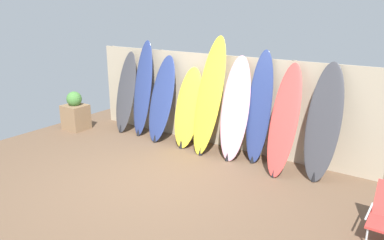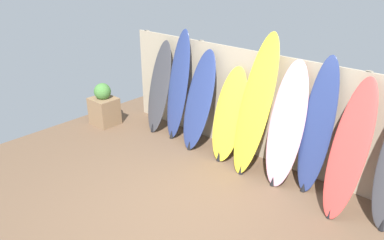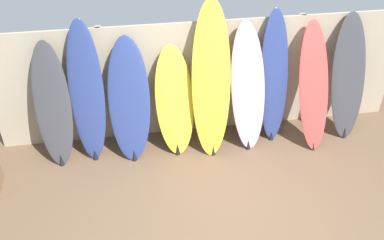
{
  "view_description": "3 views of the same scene",
  "coord_description": "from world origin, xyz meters",
  "px_view_note": "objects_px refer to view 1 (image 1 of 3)",
  "views": [
    {
      "loc": [
        3.61,
        -4.14,
        2.66
      ],
      "look_at": [
        0.33,
        0.61,
        0.91
      ],
      "focal_mm": 35.0,
      "sensor_mm": 36.0,
      "label": 1
    },
    {
      "loc": [
        2.87,
        -2.98,
        3.17
      ],
      "look_at": [
        -0.39,
        0.63,
        1.03
      ],
      "focal_mm": 35.0,
      "sensor_mm": 36.0,
      "label": 2
    },
    {
      "loc": [
        -1.04,
        -3.46,
        4.05
      ],
      "look_at": [
        -0.36,
        0.76,
        1.05
      ],
      "focal_mm": 40.0,
      "sensor_mm": 36.0,
      "label": 3
    }
  ],
  "objects_px": {
    "surfboard_yellow_3": "(188,108)",
    "surfboard_pink_5": "(235,109)",
    "surfboard_navy_1": "(143,89)",
    "surfboard_charcoal_8": "(323,123)",
    "surfboard_yellow_4": "(209,97)",
    "surfboard_charcoal_0": "(126,93)",
    "surfboard_red_7": "(284,121)",
    "planter_box": "(75,113)",
    "surfboard_navy_6": "(259,108)",
    "surfboard_navy_2": "(162,99)"
  },
  "relations": [
    {
      "from": "surfboard_pink_5",
      "to": "surfboard_navy_2",
      "type": "bearing_deg",
      "value": 179.84
    },
    {
      "from": "surfboard_pink_5",
      "to": "planter_box",
      "type": "bearing_deg",
      "value": -171.47
    },
    {
      "from": "surfboard_navy_1",
      "to": "surfboard_charcoal_8",
      "type": "relative_size",
      "value": 1.08
    },
    {
      "from": "surfboard_yellow_3",
      "to": "surfboard_pink_5",
      "type": "bearing_deg",
      "value": -1.86
    },
    {
      "from": "surfboard_pink_5",
      "to": "surfboard_charcoal_8",
      "type": "height_order",
      "value": "surfboard_charcoal_8"
    },
    {
      "from": "planter_box",
      "to": "surfboard_navy_1",
      "type": "bearing_deg",
      "value": 22.9
    },
    {
      "from": "surfboard_navy_2",
      "to": "surfboard_charcoal_0",
      "type": "bearing_deg",
      "value": 178.45
    },
    {
      "from": "surfboard_navy_6",
      "to": "surfboard_pink_5",
      "type": "bearing_deg",
      "value": -164.56
    },
    {
      "from": "surfboard_navy_2",
      "to": "surfboard_charcoal_8",
      "type": "distance_m",
      "value": 3.24
    },
    {
      "from": "surfboard_charcoal_0",
      "to": "surfboard_red_7",
      "type": "distance_m",
      "value": 3.68
    },
    {
      "from": "surfboard_navy_6",
      "to": "surfboard_charcoal_0",
      "type": "bearing_deg",
      "value": -178.51
    },
    {
      "from": "surfboard_yellow_3",
      "to": "surfboard_navy_6",
      "type": "bearing_deg",
      "value": 3.11
    },
    {
      "from": "surfboard_navy_1",
      "to": "surfboard_charcoal_8",
      "type": "height_order",
      "value": "surfboard_navy_1"
    },
    {
      "from": "surfboard_yellow_4",
      "to": "surfboard_navy_6",
      "type": "distance_m",
      "value": 0.97
    },
    {
      "from": "surfboard_navy_6",
      "to": "surfboard_yellow_3",
      "type": "bearing_deg",
      "value": -176.89
    },
    {
      "from": "surfboard_yellow_4",
      "to": "surfboard_navy_2",
      "type": "bearing_deg",
      "value": 179.45
    },
    {
      "from": "surfboard_navy_6",
      "to": "surfboard_charcoal_8",
      "type": "relative_size",
      "value": 1.06
    },
    {
      "from": "surfboard_charcoal_0",
      "to": "planter_box",
      "type": "relative_size",
      "value": 2.01
    },
    {
      "from": "surfboard_charcoal_0",
      "to": "surfboard_charcoal_8",
      "type": "xyz_separation_m",
      "value": [
        4.27,
        0.01,
        0.06
      ]
    },
    {
      "from": "surfboard_navy_1",
      "to": "surfboard_red_7",
      "type": "bearing_deg",
      "value": -2.84
    },
    {
      "from": "surfboard_navy_2",
      "to": "surfboard_yellow_4",
      "type": "relative_size",
      "value": 0.8
    },
    {
      "from": "surfboard_yellow_4",
      "to": "planter_box",
      "type": "relative_size",
      "value": 2.51
    },
    {
      "from": "surfboard_yellow_4",
      "to": "surfboard_pink_5",
      "type": "distance_m",
      "value": 0.57
    },
    {
      "from": "surfboard_yellow_4",
      "to": "surfboard_navy_6",
      "type": "relative_size",
      "value": 1.1
    },
    {
      "from": "surfboard_yellow_3",
      "to": "surfboard_navy_6",
      "type": "height_order",
      "value": "surfboard_navy_6"
    },
    {
      "from": "surfboard_navy_6",
      "to": "surfboard_charcoal_8",
      "type": "xyz_separation_m",
      "value": [
        1.13,
        -0.07,
        -0.06
      ]
    },
    {
      "from": "surfboard_navy_2",
      "to": "surfboard_yellow_4",
      "type": "distance_m",
      "value": 1.17
    },
    {
      "from": "surfboard_navy_2",
      "to": "surfboard_pink_5",
      "type": "distance_m",
      "value": 1.7
    },
    {
      "from": "surfboard_pink_5",
      "to": "surfboard_navy_1",
      "type": "bearing_deg",
      "value": 178.26
    },
    {
      "from": "surfboard_navy_1",
      "to": "surfboard_charcoal_8",
      "type": "xyz_separation_m",
      "value": [
        3.8,
        -0.02,
        -0.08
      ]
    },
    {
      "from": "surfboard_yellow_3",
      "to": "surfboard_charcoal_8",
      "type": "relative_size",
      "value": 0.83
    },
    {
      "from": "surfboard_navy_2",
      "to": "surfboard_yellow_3",
      "type": "bearing_deg",
      "value": 2.67
    },
    {
      "from": "surfboard_yellow_4",
      "to": "planter_box",
      "type": "bearing_deg",
      "value": -170.16
    },
    {
      "from": "surfboard_navy_1",
      "to": "surfboard_navy_6",
      "type": "height_order",
      "value": "surfboard_navy_1"
    },
    {
      "from": "surfboard_yellow_3",
      "to": "surfboard_yellow_4",
      "type": "xyz_separation_m",
      "value": [
        0.51,
        -0.04,
        0.31
      ]
    },
    {
      "from": "surfboard_yellow_3",
      "to": "surfboard_pink_5",
      "type": "distance_m",
      "value": 1.07
    },
    {
      "from": "surfboard_charcoal_0",
      "to": "planter_box",
      "type": "xyz_separation_m",
      "value": [
        -1.02,
        -0.59,
        -0.48
      ]
    },
    {
      "from": "surfboard_yellow_3",
      "to": "surfboard_pink_5",
      "type": "relative_size",
      "value": 0.84
    },
    {
      "from": "surfboard_charcoal_8",
      "to": "planter_box",
      "type": "relative_size",
      "value": 2.14
    },
    {
      "from": "surfboard_navy_1",
      "to": "surfboard_yellow_4",
      "type": "bearing_deg",
      "value": -2.5
    },
    {
      "from": "surfboard_charcoal_8",
      "to": "planter_box",
      "type": "bearing_deg",
      "value": -173.46
    },
    {
      "from": "surfboard_charcoal_0",
      "to": "surfboard_pink_5",
      "type": "xyz_separation_m",
      "value": [
        2.73,
        -0.03,
        0.06
      ]
    },
    {
      "from": "planter_box",
      "to": "surfboard_charcoal_8",
      "type": "bearing_deg",
      "value": 6.54
    },
    {
      "from": "surfboard_navy_2",
      "to": "surfboard_navy_6",
      "type": "bearing_deg",
      "value": 2.97
    },
    {
      "from": "surfboard_yellow_3",
      "to": "surfboard_yellow_4",
      "type": "distance_m",
      "value": 0.6
    },
    {
      "from": "surfboard_yellow_4",
      "to": "surfboard_navy_6",
      "type": "xyz_separation_m",
      "value": [
        0.96,
        0.12,
        -0.1
      ]
    },
    {
      "from": "surfboard_navy_2",
      "to": "planter_box",
      "type": "xyz_separation_m",
      "value": [
        -2.05,
        -0.57,
        -0.48
      ]
    },
    {
      "from": "surfboard_navy_6",
      "to": "planter_box",
      "type": "distance_m",
      "value": 4.26
    },
    {
      "from": "surfboard_charcoal_0",
      "to": "surfboard_navy_6",
      "type": "distance_m",
      "value": 3.14
    },
    {
      "from": "surfboard_navy_2",
      "to": "planter_box",
      "type": "distance_m",
      "value": 2.18
    }
  ]
}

